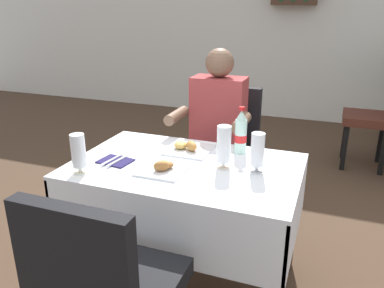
{
  "coord_description": "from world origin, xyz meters",
  "views": [
    {
      "loc": [
        0.59,
        -1.57,
        1.53
      ],
      "look_at": [
        -0.1,
        0.27,
        0.82
      ],
      "focal_mm": 36.26,
      "sensor_mm": 36.0,
      "label": 1
    }
  ],
  "objects_px": {
    "seated_diner_far": "(216,131)",
    "beer_glass_left": "(257,152)",
    "beer_glass_middle": "(224,147)",
    "plate_near_camera": "(163,167)",
    "napkin_cutlery_set": "(115,161)",
    "beer_glass_right": "(79,154)",
    "background_chair_left": "(379,113)",
    "main_dining_table": "(185,194)",
    "chair_near_camera_side": "(107,288)",
    "plate_far_diner": "(188,148)",
    "chair_far_diner_seat": "(225,148)",
    "cola_bottle_primary": "(241,133)"
  },
  "relations": [
    {
      "from": "seated_diner_far",
      "to": "beer_glass_left",
      "type": "bearing_deg",
      "value": -57.2
    },
    {
      "from": "beer_glass_left",
      "to": "beer_glass_middle",
      "type": "xyz_separation_m",
      "value": [
        -0.17,
        -0.01,
        0.01
      ]
    },
    {
      "from": "plate_near_camera",
      "to": "napkin_cutlery_set",
      "type": "relative_size",
      "value": 1.18
    },
    {
      "from": "plate_near_camera",
      "to": "beer_glass_right",
      "type": "bearing_deg",
      "value": -156.04
    },
    {
      "from": "background_chair_left",
      "to": "seated_diner_far",
      "type": "bearing_deg",
      "value": -126.5
    },
    {
      "from": "beer_glass_middle",
      "to": "background_chair_left",
      "type": "distance_m",
      "value": 2.39
    },
    {
      "from": "background_chair_left",
      "to": "plate_near_camera",
      "type": "bearing_deg",
      "value": -116.75
    },
    {
      "from": "seated_diner_far",
      "to": "background_chair_left",
      "type": "relative_size",
      "value": 1.3
    },
    {
      "from": "main_dining_table",
      "to": "beer_glass_middle",
      "type": "bearing_deg",
      "value": 7.15
    },
    {
      "from": "seated_diner_far",
      "to": "beer_glass_middle",
      "type": "height_order",
      "value": "seated_diner_far"
    },
    {
      "from": "plate_near_camera",
      "to": "beer_glass_right",
      "type": "distance_m",
      "value": 0.42
    },
    {
      "from": "beer_glass_middle",
      "to": "beer_glass_left",
      "type": "bearing_deg",
      "value": 3.15
    },
    {
      "from": "beer_glass_right",
      "to": "chair_near_camera_side",
      "type": "bearing_deg",
      "value": -47.73
    },
    {
      "from": "plate_far_diner",
      "to": "background_chair_left",
      "type": "bearing_deg",
      "value": 60.16
    },
    {
      "from": "chair_near_camera_side",
      "to": "plate_near_camera",
      "type": "height_order",
      "value": "chair_near_camera_side"
    },
    {
      "from": "seated_diner_far",
      "to": "plate_near_camera",
      "type": "distance_m",
      "value": 0.79
    },
    {
      "from": "chair_far_diner_seat",
      "to": "background_chair_left",
      "type": "relative_size",
      "value": 1.0
    },
    {
      "from": "plate_near_camera",
      "to": "cola_bottle_primary",
      "type": "bearing_deg",
      "value": 51.91
    },
    {
      "from": "background_chair_left",
      "to": "chair_far_diner_seat",
      "type": "bearing_deg",
      "value": -127.51
    },
    {
      "from": "plate_near_camera",
      "to": "cola_bottle_primary",
      "type": "xyz_separation_m",
      "value": [
        0.3,
        0.39,
        0.1
      ]
    },
    {
      "from": "main_dining_table",
      "to": "seated_diner_far",
      "type": "height_order",
      "value": "seated_diner_far"
    },
    {
      "from": "chair_near_camera_side",
      "to": "napkin_cutlery_set",
      "type": "relative_size",
      "value": 4.99
    },
    {
      "from": "napkin_cutlery_set",
      "to": "beer_glass_middle",
      "type": "bearing_deg",
      "value": 12.31
    },
    {
      "from": "beer_glass_left",
      "to": "napkin_cutlery_set",
      "type": "bearing_deg",
      "value": -169.77
    },
    {
      "from": "beer_glass_middle",
      "to": "napkin_cutlery_set",
      "type": "bearing_deg",
      "value": -167.69
    },
    {
      "from": "main_dining_table",
      "to": "beer_glass_left",
      "type": "relative_size",
      "value": 5.8
    },
    {
      "from": "chair_near_camera_side",
      "to": "cola_bottle_primary",
      "type": "height_order",
      "value": "cola_bottle_primary"
    },
    {
      "from": "chair_near_camera_side",
      "to": "seated_diner_far",
      "type": "xyz_separation_m",
      "value": [
        -0.04,
        1.45,
        0.16
      ]
    },
    {
      "from": "plate_near_camera",
      "to": "plate_far_diner",
      "type": "bearing_deg",
      "value": 87.17
    },
    {
      "from": "main_dining_table",
      "to": "chair_near_camera_side",
      "type": "relative_size",
      "value": 1.22
    },
    {
      "from": "chair_far_diner_seat",
      "to": "beer_glass_left",
      "type": "xyz_separation_m",
      "value": [
        0.37,
        -0.74,
        0.29
      ]
    },
    {
      "from": "plate_near_camera",
      "to": "beer_glass_middle",
      "type": "bearing_deg",
      "value": 27.83
    },
    {
      "from": "beer_glass_right",
      "to": "background_chair_left",
      "type": "bearing_deg",
      "value": 58.2
    },
    {
      "from": "chair_far_diner_seat",
      "to": "seated_diner_far",
      "type": "distance_m",
      "value": 0.2
    },
    {
      "from": "background_chair_left",
      "to": "beer_glass_middle",
      "type": "bearing_deg",
      "value": -112.4
    },
    {
      "from": "main_dining_table",
      "to": "plate_far_diner",
      "type": "relative_size",
      "value": 4.75
    },
    {
      "from": "chair_far_diner_seat",
      "to": "beer_glass_left",
      "type": "relative_size",
      "value": 4.75
    },
    {
      "from": "beer_glass_right",
      "to": "napkin_cutlery_set",
      "type": "xyz_separation_m",
      "value": [
        0.09,
        0.19,
        -0.1
      ]
    },
    {
      "from": "chair_near_camera_side",
      "to": "cola_bottle_primary",
      "type": "xyz_separation_m",
      "value": [
        0.23,
        1.04,
        0.3
      ]
    },
    {
      "from": "main_dining_table",
      "to": "beer_glass_middle",
      "type": "height_order",
      "value": "beer_glass_middle"
    },
    {
      "from": "plate_far_diner",
      "to": "background_chair_left",
      "type": "xyz_separation_m",
      "value": [
        1.16,
        2.02,
        -0.2
      ]
    },
    {
      "from": "chair_near_camera_side",
      "to": "background_chair_left",
      "type": "bearing_deg",
      "value": 69.79
    },
    {
      "from": "seated_diner_far",
      "to": "cola_bottle_primary",
      "type": "xyz_separation_m",
      "value": [
        0.27,
        -0.4,
        0.14
      ]
    },
    {
      "from": "beer_glass_left",
      "to": "background_chair_left",
      "type": "height_order",
      "value": "background_chair_left"
    },
    {
      "from": "chair_near_camera_side",
      "to": "plate_far_diner",
      "type": "relative_size",
      "value": 3.89
    },
    {
      "from": "napkin_cutlery_set",
      "to": "background_chair_left",
      "type": "bearing_deg",
      "value": 57.65
    },
    {
      "from": "cola_bottle_primary",
      "to": "chair_near_camera_side",
      "type": "bearing_deg",
      "value": -102.28
    },
    {
      "from": "seated_diner_far",
      "to": "background_chair_left",
      "type": "bearing_deg",
      "value": 53.5
    },
    {
      "from": "main_dining_table",
      "to": "background_chair_left",
      "type": "height_order",
      "value": "background_chair_left"
    },
    {
      "from": "chair_near_camera_side",
      "to": "beer_glass_right",
      "type": "relative_size",
      "value": 4.78
    }
  ]
}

